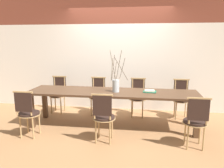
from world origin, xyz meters
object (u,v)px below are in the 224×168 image
chair_far_center (138,96)px  chair_near_center (196,120)px  book_stack (150,91)px  vase_centerpiece (116,85)px  dining_table (112,95)px

chair_far_center → chair_near_center: bearing=123.8°
chair_near_center → book_stack: chair_near_center is taller
chair_near_center → vase_centerpiece: (-1.38, 0.70, 0.38)m
chair_near_center → chair_far_center: size_ratio=1.00×
dining_table → chair_near_center: 1.63m
chair_near_center → vase_centerpiece: bearing=153.0°
dining_table → chair_near_center: size_ratio=3.83×
dining_table → vase_centerpiece: size_ratio=4.12×
chair_far_center → book_stack: 0.76m
chair_near_center → vase_centerpiece: 1.59m
dining_table → book_stack: size_ratio=12.52×
vase_centerpiece → book_stack: bearing=6.9°
chair_far_center → book_stack: chair_far_center is taller
dining_table → chair_far_center: (0.49, 0.72, -0.17)m
chair_near_center → book_stack: bearing=132.6°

